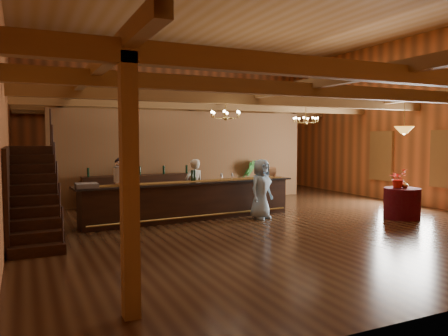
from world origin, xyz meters
name	(u,v)px	position (x,y,z in m)	size (l,w,h in m)	color
floor	(247,216)	(0.00, 0.00, 0.00)	(14.00, 14.00, 0.00)	#472D19
ceiling	(247,16)	(0.00, 0.00, 5.50)	(14.00, 14.00, 0.00)	olive
wall_back	(169,124)	(0.00, 7.00, 2.75)	(12.00, 0.10, 5.50)	#C46733
wall_left	(3,112)	(-6.00, 0.00, 2.75)	(0.10, 14.00, 5.50)	#C46733
wall_right	(406,121)	(6.00, 0.00, 2.75)	(0.10, 14.00, 5.50)	#C46733
beam_grid	(239,101)	(0.00, 0.51, 3.24)	(11.90, 13.90, 0.39)	brown
support_posts	(256,160)	(0.00, -0.50, 1.60)	(9.20, 10.20, 3.20)	brown
partition_wall	(187,156)	(-0.50, 3.50, 1.55)	(9.00, 0.18, 3.10)	brown
window_right_front	(446,159)	(5.95, -1.60, 1.55)	(0.12, 1.05, 1.75)	white
window_right_back	(382,156)	(5.95, 1.00, 1.55)	(0.12, 1.05, 1.75)	white
staircase	(34,195)	(-5.45, -0.74, 1.00)	(1.00, 2.80, 2.00)	black
backroom_boxes	(174,180)	(-0.29, 5.50, 0.53)	(4.10, 0.60, 1.10)	black
tasting_bar	(191,200)	(-1.57, 0.22, 0.52)	(6.15, 1.21, 1.03)	black
beverage_dispenser	(119,174)	(-3.50, 0.13, 1.31)	(0.26, 0.26, 0.60)	silver
glass_rack_tray	(87,185)	(-4.29, -0.02, 1.07)	(0.50, 0.50, 0.10)	gray
raffle_drum	(271,172)	(0.98, 0.35, 1.19)	(0.34, 0.24, 0.30)	olive
bar_bottle_0	(192,176)	(-1.49, 0.34, 1.17)	(0.07, 0.07, 0.30)	black
bar_bottle_1	(194,176)	(-1.42, 0.35, 1.17)	(0.07, 0.07, 0.30)	black
backbar_shelf	(140,191)	(-2.27, 3.01, 0.50)	(3.57, 0.56, 1.00)	black
round_table	(402,203)	(3.69, -2.06, 0.41)	(0.96, 0.96, 0.83)	#44030C
chandelier_left	(226,114)	(-0.89, -0.51, 2.79)	(0.80, 0.80, 0.57)	tan
chandelier_right	(306,120)	(2.78, 1.16, 2.78)	(0.80, 0.80, 0.58)	tan
pendant_lamp	(404,130)	(3.69, -2.06, 2.40)	(0.52, 0.52, 0.90)	tan
bartender	(194,187)	(-1.24, 0.85, 0.80)	(0.58, 0.38, 1.59)	silver
staff_second	(120,189)	(-3.32, 0.96, 0.83)	(0.81, 0.63, 1.66)	#24232E
guest	(261,189)	(0.17, -0.51, 0.81)	(0.79, 0.51, 1.62)	#96C2E0
floor_plant	(247,179)	(1.77, 3.31, 0.70)	(0.77, 0.62, 1.39)	#2E732A
table_flowers	(398,178)	(3.62, -1.96, 1.09)	(0.47, 0.40, 0.52)	red
table_vase	(405,183)	(3.75, -2.09, 0.98)	(0.15, 0.15, 0.29)	tan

